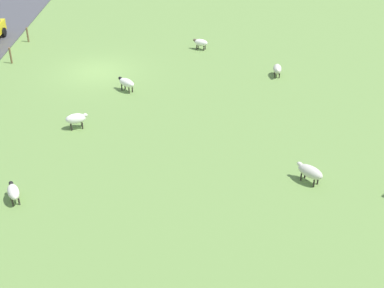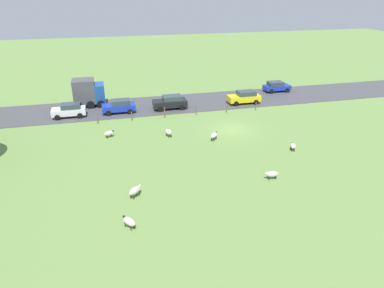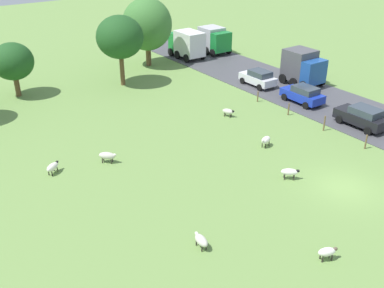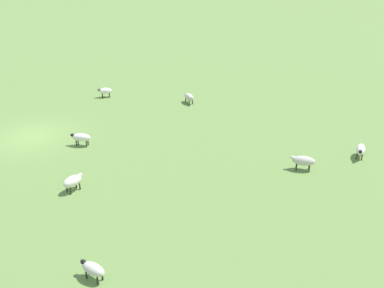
{
  "view_description": "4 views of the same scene",
  "coord_description": "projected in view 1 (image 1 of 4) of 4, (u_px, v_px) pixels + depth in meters",
  "views": [
    {
      "loc": [
        -6.08,
        30.2,
        12.98
      ],
      "look_at": [
        -5.89,
        11.23,
        1.61
      ],
      "focal_mm": 49.97,
      "sensor_mm": 36.0,
      "label": 1
    },
    {
      "loc": [
        -33.88,
        13.03,
        14.57
      ],
      "look_at": [
        -6.08,
        6.07,
        1.65
      ],
      "focal_mm": 33.32,
      "sensor_mm": 36.0,
      "label": 2
    },
    {
      "loc": [
        -21.97,
        -14.34,
        15.38
      ],
      "look_at": [
        -6.1,
        8.13,
        1.52
      ],
      "focal_mm": 42.36,
      "sensor_mm": 36.0,
      "label": 3
    },
    {
      "loc": [
        4.47,
        24.71,
        11.45
      ],
      "look_at": [
        -6.14,
        8.27,
        1.36
      ],
      "focal_mm": 40.05,
      "sensor_mm": 36.0,
      "label": 4
    }
  ],
  "objects": [
    {
      "name": "fence_post_0",
      "position": [
        28.0,
        35.0,
        36.86
      ],
      "size": [
        0.12,
        0.12,
        1.02
      ],
      "primitive_type": "cylinder",
      "color": "brown",
      "rests_on": "ground_plane"
    },
    {
      "name": "sheep_3",
      "position": [
        76.0,
        119.0,
        26.28
      ],
      "size": [
        1.15,
        0.79,
        0.8
      ],
      "color": "white",
      "rests_on": "ground_plane"
    },
    {
      "name": "sheep_6",
      "position": [
        201.0,
        43.0,
        35.59
      ],
      "size": [
        1.07,
        0.77,
        0.72
      ],
      "color": "white",
      "rests_on": "ground_plane"
    },
    {
      "name": "sheep_5",
      "position": [
        277.0,
        69.0,
        31.82
      ],
      "size": [
        0.58,
        1.15,
        0.71
      ],
      "color": "beige",
      "rests_on": "ground_plane"
    },
    {
      "name": "sheep_1",
      "position": [
        310.0,
        172.0,
        22.28
      ],
      "size": [
        1.19,
        1.2,
        0.79
      ],
      "color": "beige",
      "rests_on": "ground_plane"
    },
    {
      "name": "ground_plane",
      "position": [
        98.0,
        72.0,
        32.63
      ],
      "size": [
        160.0,
        160.0,
        0.0
      ],
      "primitive_type": "plane",
      "color": "#6B8E47"
    },
    {
      "name": "fence_post_1",
      "position": [
        11.0,
        56.0,
        33.53
      ],
      "size": [
        0.12,
        0.12,
        1.04
      ],
      "primitive_type": "cylinder",
      "color": "brown",
      "rests_on": "ground_plane"
    },
    {
      "name": "sheep_2",
      "position": [
        126.0,
        83.0,
        29.98
      ],
      "size": [
        1.13,
        1.07,
        0.76
      ],
      "color": "white",
      "rests_on": "ground_plane"
    },
    {
      "name": "sheep_4",
      "position": [
        13.0,
        192.0,
        21.17
      ],
      "size": [
        0.83,
        1.12,
        0.7
      ],
      "color": "silver",
      "rests_on": "ground_plane"
    }
  ]
}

